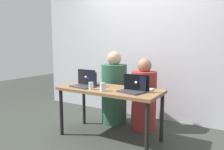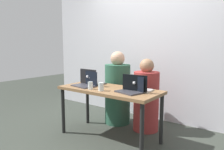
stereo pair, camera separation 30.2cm
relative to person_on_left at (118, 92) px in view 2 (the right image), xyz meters
name	(u,v)px [view 2 (the right image)]	position (x,y,z in m)	size (l,w,h in m)	color
ground_plane	(109,138)	(0.27, -0.58, -0.53)	(12.00, 12.00, 0.00)	#333831
back_wall	(150,52)	(0.27, 0.61, 0.64)	(4.50, 0.10, 2.36)	silver
desk	(109,94)	(0.27, -0.58, 0.10)	(1.43, 0.63, 0.71)	brown
person_on_left	(118,92)	(0.00, 0.00, 0.00)	(0.52, 0.52, 1.20)	#2B5A44
person_on_right	(146,99)	(0.54, 0.00, -0.04)	(0.40, 0.40, 1.11)	#9D312F
laptop_front_left	(85,83)	(-0.11, -0.65, 0.22)	(0.37, 0.28, 0.21)	#37363E
laptop_front_right	(131,89)	(0.64, -0.62, 0.22)	(0.36, 0.28, 0.20)	#35353C
laptop_back_right	(137,87)	(0.66, -0.50, 0.23)	(0.36, 0.27, 0.22)	#B6B6B3
laptop_back_left	(92,81)	(-0.14, -0.48, 0.23)	(0.33, 0.28, 0.24)	#383A39
water_glass_center	(101,87)	(0.28, -0.77, 0.23)	(0.07, 0.07, 0.11)	silver
water_glass_left	(90,86)	(0.09, -0.77, 0.22)	(0.06, 0.06, 0.10)	silver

